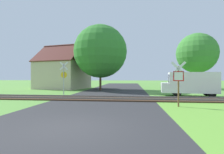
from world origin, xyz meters
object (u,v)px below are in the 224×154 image
(tree_far, at_px, (197,53))
(tree_center, at_px, (100,51))
(house, at_px, (63,74))
(stop_sign_near, at_px, (178,80))
(mail_truck, at_px, (190,83))
(crossing_sign_far, at_px, (64,75))

(tree_far, height_order, tree_center, tree_center)
(house, relative_size, tree_far, 0.98)
(stop_sign_near, distance_m, mail_truck, 6.66)
(house, bearing_deg, tree_far, 17.87)
(stop_sign_near, height_order, house, house)
(tree_center, xyz_separation_m, mail_truck, (9.66, -6.37, -4.02))
(mail_truck, bearing_deg, tree_center, 63.54)
(stop_sign_near, relative_size, house, 0.33)
(crossing_sign_far, bearing_deg, mail_truck, -4.64)
(house, xyz_separation_m, tree_far, (20.45, 1.75, 3.15))
(house, height_order, mail_truck, house)
(tree_center, distance_m, mail_truck, 12.26)
(house, distance_m, tree_far, 20.77)
(crossing_sign_far, distance_m, tree_center, 7.70)
(tree_center, height_order, mail_truck, tree_center)
(crossing_sign_far, relative_size, tree_far, 0.40)
(tree_far, distance_m, tree_center, 14.77)
(crossing_sign_far, bearing_deg, tree_far, 28.05)
(stop_sign_near, relative_size, tree_center, 0.31)
(tree_far, xyz_separation_m, mail_truck, (-4.44, -10.79, -4.16))
(stop_sign_near, xyz_separation_m, tree_center, (-7.00, 12.47, 3.64))
(tree_far, relative_size, mail_truck, 1.66)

